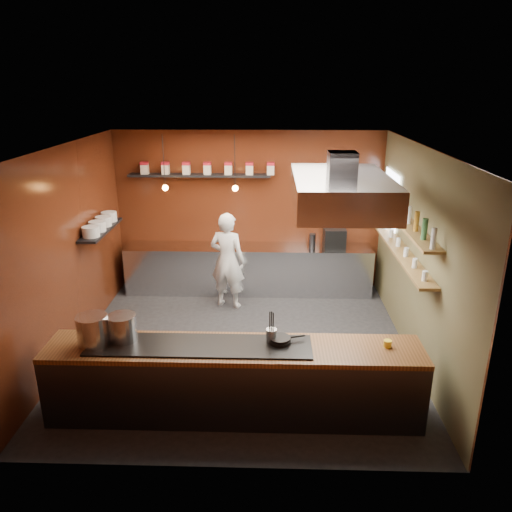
{
  "coord_description": "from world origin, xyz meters",
  "views": [
    {
      "loc": [
        0.42,
        -6.69,
        3.82
      ],
      "look_at": [
        0.2,
        0.4,
        1.34
      ],
      "focal_mm": 35.0,
      "sensor_mm": 36.0,
      "label": 1
    }
  ],
  "objects_px": {
    "stockpot_large": "(93,330)",
    "espresso_machine": "(334,239)",
    "extractor_hood": "(341,191)",
    "stockpot_small": "(122,328)",
    "chef": "(228,261)"
  },
  "relations": [
    {
      "from": "extractor_hood",
      "to": "chef",
      "type": "relative_size",
      "value": 1.16
    },
    {
      "from": "stockpot_small",
      "to": "extractor_hood",
      "type": "bearing_deg",
      "value": 22.92
    },
    {
      "from": "extractor_hood",
      "to": "stockpot_large",
      "type": "distance_m",
      "value": 3.46
    },
    {
      "from": "extractor_hood",
      "to": "espresso_machine",
      "type": "bearing_deg",
      "value": 83.5
    },
    {
      "from": "chef",
      "to": "extractor_hood",
      "type": "bearing_deg",
      "value": 147.64
    },
    {
      "from": "extractor_hood",
      "to": "stockpot_small",
      "type": "height_order",
      "value": "extractor_hood"
    },
    {
      "from": "extractor_hood",
      "to": "stockpot_large",
      "type": "height_order",
      "value": "extractor_hood"
    },
    {
      "from": "stockpot_small",
      "to": "stockpot_large",
      "type": "bearing_deg",
      "value": -161.11
    },
    {
      "from": "extractor_hood",
      "to": "espresso_machine",
      "type": "height_order",
      "value": "extractor_hood"
    },
    {
      "from": "extractor_hood",
      "to": "stockpot_large",
      "type": "relative_size",
      "value": 5.49
    },
    {
      "from": "extractor_hood",
      "to": "chef",
      "type": "distance_m",
      "value": 3.0
    },
    {
      "from": "extractor_hood",
      "to": "stockpot_large",
      "type": "xyz_separation_m",
      "value": [
        -2.93,
        -1.21,
        -1.39
      ]
    },
    {
      "from": "stockpot_large",
      "to": "espresso_machine",
      "type": "relative_size",
      "value": 0.93
    },
    {
      "from": "espresso_machine",
      "to": "stockpot_small",
      "type": "bearing_deg",
      "value": -129.88
    },
    {
      "from": "stockpot_small",
      "to": "chef",
      "type": "distance_m",
      "value": 3.16
    }
  ]
}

